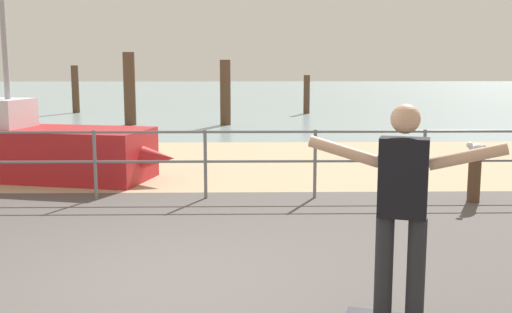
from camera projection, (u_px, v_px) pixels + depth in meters
beach_strip at (200, 162)px, 12.42m from camera, size 24.00×6.00×0.04m
sea_surface at (230, 93)px, 40.08m from camera, size 72.00×50.00×0.04m
railing_fence at (95, 154)px, 8.93m from camera, size 13.13×0.05×1.05m
sailboat at (34, 150)px, 10.62m from camera, size 5.07×2.38×4.92m
skateboarder at (402, 199)px, 4.54m from camera, size 1.40×0.53×1.65m
bollard_short at (474, 178)px, 8.78m from camera, size 0.18×0.18×0.74m
seagull at (475, 148)px, 8.70m from camera, size 0.40×0.36×0.18m
groyne_post_0 at (75, 89)px, 24.33m from camera, size 0.29×0.29×1.92m
groyne_post_1 at (129, 89)px, 19.51m from camera, size 0.38×0.38×2.36m
groyne_post_2 at (225, 93)px, 19.58m from camera, size 0.34×0.34×2.12m
groyne_post_3 at (307, 95)px, 23.98m from camera, size 0.25×0.25×1.54m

